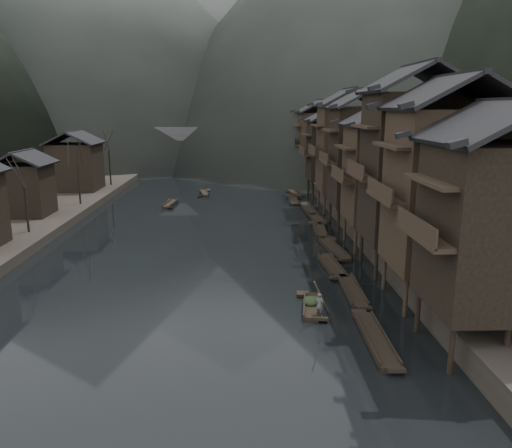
{
  "coord_description": "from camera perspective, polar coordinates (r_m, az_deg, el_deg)",
  "views": [
    {
      "loc": [
        3.75,
        -32.7,
        13.06
      ],
      "look_at": [
        5.22,
        12.05,
        2.5
      ],
      "focal_mm": 35.0,
      "sensor_mm": 36.0,
      "label": 1
    }
  ],
  "objects": [
    {
      "name": "water",
      "position": [
        35.41,
        -7.91,
        -8.5
      ],
      "size": [
        300.0,
        300.0,
        0.0
      ],
      "primitive_type": "plane",
      "color": "black",
      "rests_on": "ground"
    },
    {
      "name": "midriver_boats",
      "position": [
        79.34,
        -6.05,
        3.87
      ],
      "size": [
        9.84,
        30.34,
        0.44
      ],
      "color": "black",
      "rests_on": "water"
    },
    {
      "name": "boatman",
      "position": [
        31.78,
        7.28,
        -8.75
      ],
      "size": [
        0.67,
        0.62,
        1.54
      ],
      "primitive_type": "imported",
      "rotation": [
        0.0,
        0.0,
        2.52
      ],
      "color": "#5A5B5D",
      "rests_on": "hero_sampan"
    },
    {
      "name": "stone_bridge",
      "position": [
        105.07,
        -3.97,
        8.9
      ],
      "size": [
        40.0,
        6.0,
        9.0
      ],
      "color": "#4C4C4F",
      "rests_on": "ground"
    },
    {
      "name": "cargo_heap",
      "position": [
        33.65,
        6.26,
        -8.26
      ],
      "size": [
        1.07,
        1.41,
        0.64
      ],
      "primitive_type": "ellipsoid",
      "color": "black",
      "rests_on": "hero_sampan"
    },
    {
      "name": "left_houses",
      "position": [
        58.59,
        -26.4,
        4.63
      ],
      "size": [
        8.1,
        53.2,
        8.73
      ],
      "color": "black",
      "rests_on": "left_bank"
    },
    {
      "name": "bamboo_pole",
      "position": [
        30.97,
        7.78,
        -4.46
      ],
      "size": [
        1.65,
        2.79,
        3.44
      ],
      "primitive_type": "cylinder",
      "rotation": [
        0.75,
        0.0,
        -0.52
      ],
      "color": "#8C7A51",
      "rests_on": "boatman"
    },
    {
      "name": "moored_sampans",
      "position": [
        53.0,
        7.11,
        -0.87
      ],
      "size": [
        3.1,
        56.4,
        0.47
      ],
      "color": "black",
      "rests_on": "water"
    },
    {
      "name": "stilt_houses",
      "position": [
        53.46,
        12.95,
        8.77
      ],
      "size": [
        9.0,
        67.6,
        16.5
      ],
      "color": "black",
      "rests_on": "ground"
    },
    {
      "name": "bare_trees",
      "position": [
        57.17,
        -23.26,
        5.5
      ],
      "size": [
        3.82,
        60.45,
        7.64
      ],
      "color": "black",
      "rests_on": "left_bank"
    },
    {
      "name": "right_bank",
      "position": [
        80.06,
        21.17,
        3.63
      ],
      "size": [
        40.0,
        200.0,
        1.8
      ],
      "primitive_type": "cube",
      "color": "#2D2823",
      "rests_on": "ground"
    },
    {
      "name": "hero_sampan",
      "position": [
        33.66,
        6.35,
        -9.27
      ],
      "size": [
        1.66,
        4.94,
        0.43
      ],
      "color": "black",
      "rests_on": "water"
    }
  ]
}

